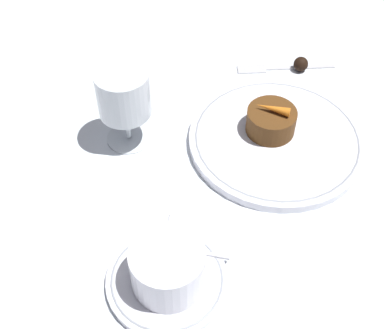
{
  "coord_description": "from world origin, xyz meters",
  "views": [
    {
      "loc": [
        -0.58,
        0.08,
        0.61
      ],
      "look_at": [
        -0.08,
        0.11,
        0.04
      ],
      "focal_mm": 50.0,
      "sensor_mm": 36.0,
      "label": 1
    }
  ],
  "objects_px": {
    "wine_glass": "(123,99)",
    "dessert_cake": "(271,121)",
    "coffee_cup": "(168,266)",
    "fork": "(275,68)",
    "dinner_plate": "(276,140)"
  },
  "relations": [
    {
      "from": "coffee_cup",
      "to": "dessert_cake",
      "type": "distance_m",
      "value": 0.3
    },
    {
      "from": "coffee_cup",
      "to": "wine_glass",
      "type": "distance_m",
      "value": 0.26
    },
    {
      "from": "coffee_cup",
      "to": "fork",
      "type": "distance_m",
      "value": 0.46
    },
    {
      "from": "wine_glass",
      "to": "fork",
      "type": "distance_m",
      "value": 0.31
    },
    {
      "from": "wine_glass",
      "to": "fork",
      "type": "relative_size",
      "value": 0.75
    },
    {
      "from": "coffee_cup",
      "to": "fork",
      "type": "bearing_deg",
      "value": -20.09
    },
    {
      "from": "dinner_plate",
      "to": "wine_glass",
      "type": "distance_m",
      "value": 0.24
    },
    {
      "from": "coffee_cup",
      "to": "dessert_cake",
      "type": "height_order",
      "value": "coffee_cup"
    },
    {
      "from": "dinner_plate",
      "to": "wine_glass",
      "type": "height_order",
      "value": "wine_glass"
    },
    {
      "from": "wine_glass",
      "to": "dessert_cake",
      "type": "distance_m",
      "value": 0.23
    },
    {
      "from": "coffee_cup",
      "to": "fork",
      "type": "relative_size",
      "value": 0.68
    },
    {
      "from": "fork",
      "to": "dessert_cake",
      "type": "height_order",
      "value": "dessert_cake"
    },
    {
      "from": "coffee_cup",
      "to": "dinner_plate",
      "type": "bearing_deg",
      "value": -30.8
    },
    {
      "from": "fork",
      "to": "wine_glass",
      "type": "bearing_deg",
      "value": 127.95
    },
    {
      "from": "dinner_plate",
      "to": "fork",
      "type": "distance_m",
      "value": 0.18
    }
  ]
}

